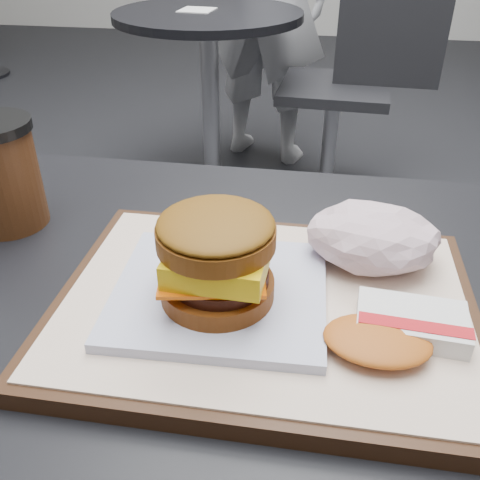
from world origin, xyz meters
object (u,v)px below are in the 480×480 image
(serving_tray, at_px, (264,307))
(hash_brown, at_px, (396,330))
(neighbor_table, at_px, (210,66))
(customer_table, at_px, (213,424))
(crumpled_wrapper, at_px, (373,237))
(neighbor_chair, at_px, (353,76))
(breakfast_sandwich, at_px, (218,266))

(serving_tray, bearing_deg, hash_brown, -18.10)
(hash_brown, xyz_separation_m, neighbor_table, (-0.52, 1.70, -0.25))
(hash_brown, bearing_deg, neighbor_table, 106.98)
(customer_table, distance_m, neighbor_table, 1.69)
(crumpled_wrapper, distance_m, neighbor_table, 1.69)
(crumpled_wrapper, height_order, neighbor_table, crumpled_wrapper)
(neighbor_table, relative_size, neighbor_chair, 0.85)
(customer_table, relative_size, serving_tray, 2.11)
(serving_tray, xyz_separation_m, breakfast_sandwich, (-0.04, -0.01, 0.05))
(hash_brown, relative_size, neighbor_chair, 0.14)
(serving_tray, distance_m, neighbor_table, 1.73)
(customer_table, bearing_deg, neighbor_table, 101.98)
(customer_table, height_order, neighbor_table, customer_table)
(serving_tray, bearing_deg, neighbor_table, 103.75)
(breakfast_sandwich, bearing_deg, neighbor_table, 102.35)
(hash_brown, distance_m, neighbor_table, 1.80)
(breakfast_sandwich, bearing_deg, crumpled_wrapper, 32.37)
(hash_brown, height_order, neighbor_table, hash_brown)
(customer_table, xyz_separation_m, neighbor_table, (-0.35, 1.65, -0.03))
(serving_tray, height_order, neighbor_table, serving_tray)
(breakfast_sandwich, relative_size, crumpled_wrapper, 1.53)
(serving_tray, relative_size, breakfast_sandwich, 1.94)
(crumpled_wrapper, bearing_deg, neighbor_table, 107.60)
(customer_table, bearing_deg, neighbor_chair, 83.44)
(neighbor_table, bearing_deg, neighbor_chair, 9.72)
(serving_tray, xyz_separation_m, crumpled_wrapper, (0.10, 0.08, 0.04))
(customer_table, bearing_deg, breakfast_sandwich, -57.68)
(neighbor_table, bearing_deg, hash_brown, -73.02)
(breakfast_sandwich, height_order, neighbor_chair, breakfast_sandwich)
(crumpled_wrapper, relative_size, neighbor_table, 0.17)
(crumpled_wrapper, relative_size, neighbor_chair, 0.15)
(hash_brown, bearing_deg, neighbor_chair, 89.02)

